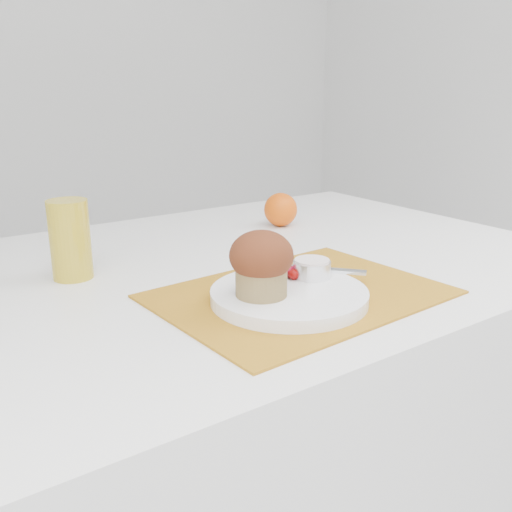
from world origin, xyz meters
TOP-DOWN VIEW (x-y plane):
  - table at (0.00, 0.05)m, footprint 1.20×0.80m
  - placemat at (0.00, -0.14)m, footprint 0.42×0.32m
  - plate at (-0.03, -0.16)m, footprint 0.25×0.25m
  - ramekin at (0.03, -0.13)m, footprint 0.07×0.07m
  - cream at (0.03, -0.13)m, footprint 0.05×0.05m
  - raspberry_near at (-0.00, -0.12)m, footprint 0.02×0.02m
  - raspberry_far at (-0.00, -0.13)m, footprint 0.02×0.02m
  - butter_knife at (0.04, -0.11)m, footprint 0.13×0.14m
  - orange at (0.23, 0.21)m, footprint 0.07×0.07m
  - juice_glass at (-0.24, 0.13)m, footprint 0.07×0.07m
  - muffin at (-0.08, -0.15)m, footprint 0.09×0.09m

SIDE VIEW (x-z plane):
  - table at x=0.00m, z-range 0.00..0.75m
  - placemat at x=0.00m, z-range 0.75..0.75m
  - plate at x=-0.03m, z-range 0.75..0.77m
  - butter_knife at x=0.04m, z-range 0.77..0.78m
  - raspberry_far at x=0.00m, z-range 0.77..0.79m
  - raspberry_near at x=0.00m, z-range 0.77..0.79m
  - ramekin at x=0.03m, z-range 0.77..0.80m
  - orange at x=0.23m, z-range 0.75..0.82m
  - cream at x=0.03m, z-range 0.79..0.80m
  - juice_glass at x=-0.24m, z-range 0.75..0.88m
  - muffin at x=-0.08m, z-range 0.77..0.86m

